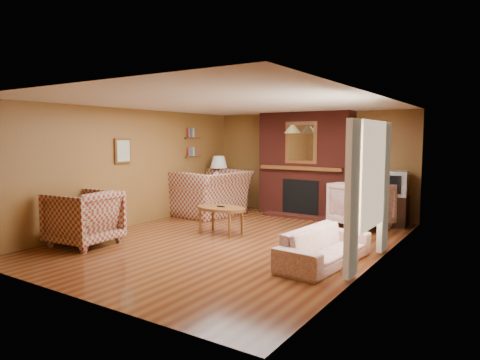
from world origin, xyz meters
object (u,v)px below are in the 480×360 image
Objects in this scene: floral_sofa at (325,247)px; crt_tv at (393,183)px; table_lamp at (219,168)px; plaid_armchair at (84,218)px; plaid_loveseat at (210,193)px; coffee_table at (221,210)px; floral_armchair at (362,205)px; tv_stand at (392,211)px; fireplace at (305,165)px; side_table at (219,197)px.

floral_sofa is 3.33m from crt_tv.
floral_sofa is 2.51× the size of table_lamp.
crt_tv is at bearing 132.91° from plaid_armchair.
plaid_loveseat is at bearing -69.70° from table_lamp.
plaid_loveseat reaches higher than coffee_table.
floral_sofa is at bearing 101.86° from plaid_armchair.
floral_armchair is (-0.35, 2.81, 0.20)m from floral_sofa.
tv_stand is (3.90, 1.03, -0.20)m from plaid_loveseat.
fireplace reaches higher than plaid_loveseat.
fireplace reaches higher than floral_sofa.
fireplace is at bearing 14.29° from side_table.
coffee_table is at bearing -134.75° from crt_tv.
tv_stand is at bearing 4.82° from table_lamp.
plaid_armchair is 1.45× the size of table_lamp.
side_table is 4.20m from crt_tv.
tv_stand is at bearing 90.00° from crt_tv.
plaid_armchair is at bearing -112.83° from fireplace.
plaid_loveseat is at bearing 132.50° from coffee_table.
plaid_loveseat is 3.45m from floral_armchair.
crt_tv reaches higher than tv_stand.
coffee_table is (1.39, -1.51, -0.06)m from plaid_loveseat.
table_lamp reaches higher than side_table.
fireplace reaches higher than plaid_armchair.
plaid_loveseat is at bearing 34.28° from floral_armchair.
side_table is (-0.25, 0.68, -0.19)m from plaid_loveseat.
table_lamp is at bearing -179.83° from tv_stand.
coffee_table is 3.59m from crt_tv.
floral_sofa is at bearing -97.28° from tv_stand.
plaid_loveseat is at bearing -169.92° from tv_stand.
floral_sofa is (3.75, -2.25, -0.26)m from plaid_loveseat.
fireplace is 1.83m from floral_armchair.
plaid_loveseat is 2.63× the size of crt_tv.
table_lamp is at bearing 126.79° from coffee_table.
table_lamp is 1.11× the size of tv_stand.
floral_sofa is 2.88× the size of crt_tv.
floral_armchair is 2.89m from coffee_table.
side_table is at bearing -175.26° from crt_tv.
floral_armchair is at bearing -1.81° from side_table.
tv_stand is (4.15, 0.35, -0.01)m from side_table.
plaid_loveseat is 4.04m from tv_stand.
table_lamp is at bearing -165.71° from fireplace.
fireplace is 3.93× the size of crt_tv.
floral_sofa is (3.85, 1.17, -0.21)m from plaid_armchair.
table_lamp is at bearing 59.10° from floral_sofa.
tv_stand is 1.04× the size of crt_tv.
crt_tv reaches higher than side_table.
coffee_table is at bearing -53.21° from table_lamp.
plaid_armchair is 4.14m from table_lamp.
coffee_table is at bearing 78.00° from floral_sofa.
coffee_table reaches higher than floral_sofa.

